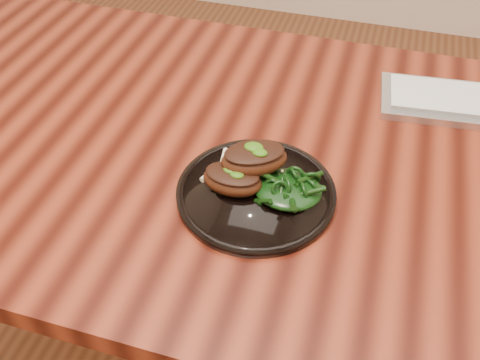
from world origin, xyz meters
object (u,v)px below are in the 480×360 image
(plate, at_px, (256,193))
(greens_heap, at_px, (288,186))
(desk, at_px, (283,187))
(lamb_chop_front, at_px, (232,179))

(plate, relative_size, greens_heap, 2.35)
(plate, xyz_separation_m, greens_heap, (0.05, 0.00, 0.02))
(desk, relative_size, lamb_chop_front, 16.29)
(desk, height_order, plate, plate)
(desk, bearing_deg, greens_heap, -75.84)
(lamb_chop_front, relative_size, greens_heap, 0.95)
(plate, height_order, lamb_chop_front, lamb_chop_front)
(plate, xyz_separation_m, lamb_chop_front, (-0.04, -0.01, 0.03))
(lamb_chop_front, xyz_separation_m, greens_heap, (0.08, 0.01, -0.00))
(desk, height_order, lamb_chop_front, lamb_chop_front)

